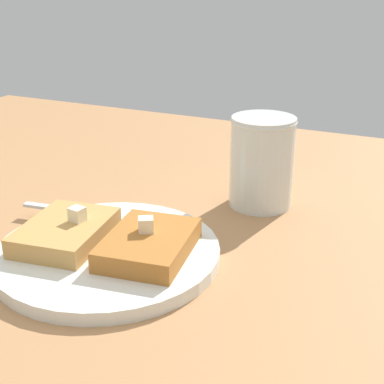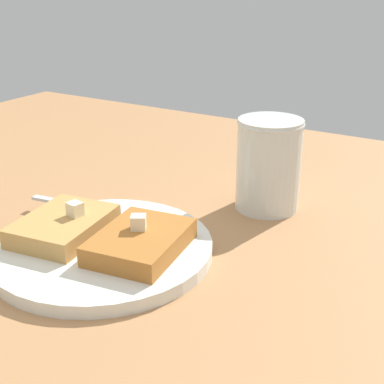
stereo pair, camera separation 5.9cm
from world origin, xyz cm
name	(u,v)px [view 2 (the right image)]	position (x,y,z in cm)	size (l,w,h in cm)	color
table_surface	(45,269)	(0.00, 0.00, 1.15)	(119.75, 119.75, 2.29)	#B07C4E
plate	(103,248)	(4.60, 3.85, 3.07)	(22.62, 22.62, 1.35)	white
toast_slice_left	(65,226)	(0.18, 3.22, 4.67)	(7.78, 10.38, 2.05)	tan
toast_slice_middle	(141,242)	(9.02, 4.48, 4.67)	(7.78, 10.38, 2.05)	#B16B2B
butter_pat_primary	(75,209)	(0.89, 4.19, 6.43)	(1.47, 1.32, 1.47)	#F6EAC4
butter_pat_secondary	(138,222)	(8.46, 5.01, 6.43)	(1.47, 1.32, 1.47)	#F7EAC7
fork	(97,209)	(-1.05, 9.72, 3.83)	(16.05, 3.55, 0.36)	silver
syrup_jar	(268,167)	(14.19, 23.57, 7.53)	(7.91, 7.91, 11.16)	#331205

